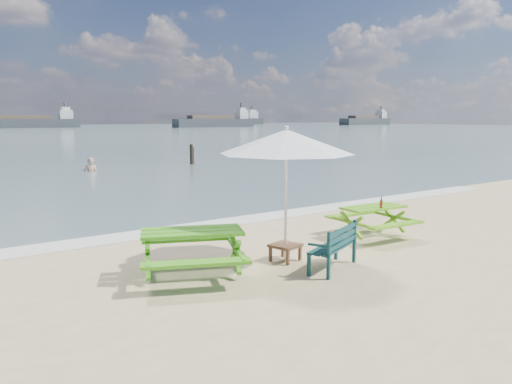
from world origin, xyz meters
TOP-DOWN VIEW (x-y plane):
  - foam_strip at (0.00, 4.60)m, footprint 22.00×0.90m
  - picnic_table_left at (-2.60, 1.25)m, footprint 2.26×2.36m
  - picnic_table_right at (2.02, 1.41)m, footprint 1.57×1.72m
  - park_bench at (-0.38, 0.21)m, footprint 1.31×0.86m
  - side_table at (-0.75, 1.07)m, footprint 0.61×0.61m
  - patio_umbrella at (-0.75, 1.07)m, footprint 3.04×3.04m
  - beer_bottle at (1.98, 1.17)m, footprint 0.07×0.07m
  - swimmer at (1.05, 18.70)m, footprint 0.78×0.62m
  - mooring_pilings at (6.97, 19.26)m, footprint 0.57×0.77m
  - cargo_ships at (55.90, 124.15)m, footprint 144.23×39.67m

SIDE VIEW (x-z plane):
  - swimmer at x=1.05m, z-range -1.20..0.68m
  - foam_strip at x=0.00m, z-range 0.00..0.01m
  - side_table at x=-0.75m, z-range 0.01..0.33m
  - park_bench at x=-0.38m, z-range -0.15..0.62m
  - picnic_table_right at x=2.02m, z-range -0.01..0.68m
  - picnic_table_left at x=-2.60m, z-range -0.02..0.78m
  - mooring_pilings at x=6.97m, z-range -0.24..1.09m
  - beer_bottle at x=1.98m, z-range 0.65..0.91m
  - cargo_ships at x=55.90m, z-range -1.02..3.38m
  - patio_umbrella at x=-0.75m, z-range 1.00..3.43m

